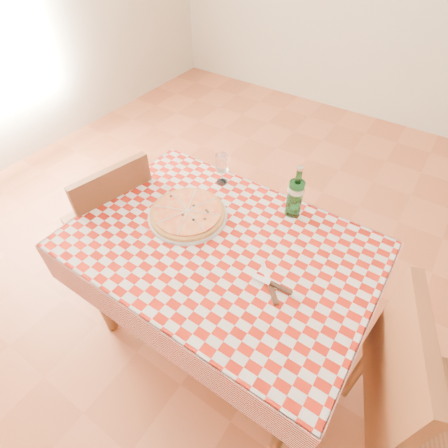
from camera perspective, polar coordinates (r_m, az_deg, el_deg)
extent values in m
plane|color=#AD5837|center=(2.13, -0.48, -16.87)|extent=(6.00, 6.00, 0.00)
cube|color=brown|center=(1.52, -0.64, -3.96)|extent=(1.20, 0.80, 0.04)
cylinder|color=brown|center=(1.95, -19.98, -10.49)|extent=(0.06, 0.06, 0.71)
cylinder|color=brown|center=(1.60, 9.92, -29.29)|extent=(0.06, 0.06, 0.71)
cylinder|color=brown|center=(2.22, -7.12, 1.19)|extent=(0.06, 0.06, 0.71)
cylinder|color=brown|center=(1.92, 19.30, -11.52)|extent=(0.06, 0.06, 0.71)
cube|color=#991609|center=(1.51, -0.65, -3.36)|extent=(1.30, 0.90, 0.01)
cube|color=brown|center=(1.64, 30.53, -25.05)|extent=(0.58, 0.58, 0.04)
cylinder|color=brown|center=(1.88, 20.68, -22.07)|extent=(0.04, 0.04, 0.46)
cylinder|color=brown|center=(2.00, 32.44, -22.70)|extent=(0.04, 0.04, 0.46)
cube|color=brown|center=(1.34, 26.32, -20.50)|extent=(0.19, 0.44, 0.50)
cube|color=brown|center=(2.15, -18.10, 0.41)|extent=(0.49, 0.49, 0.04)
cylinder|color=brown|center=(2.25, -10.74, -3.87)|extent=(0.04, 0.04, 0.42)
cylinder|color=brown|center=(2.47, -15.51, 0.71)|extent=(0.04, 0.04, 0.42)
cylinder|color=brown|center=(2.17, -18.35, -8.62)|extent=(0.04, 0.04, 0.42)
cylinder|color=brown|center=(2.40, -22.53, -3.41)|extent=(0.04, 0.04, 0.42)
cube|color=brown|center=(1.86, -16.91, 2.83)|extent=(0.13, 0.41, 0.45)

